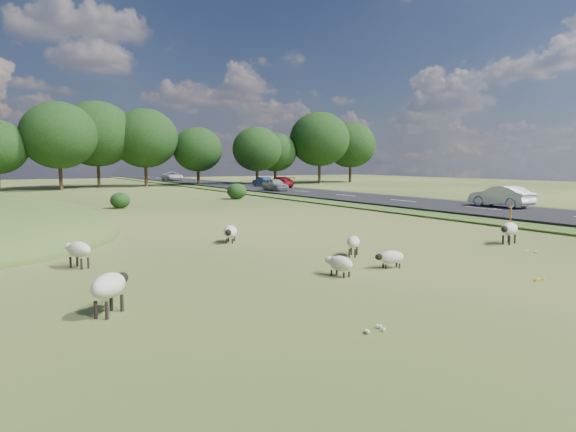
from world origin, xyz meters
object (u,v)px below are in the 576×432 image
at_px(sheep_3, 509,229).
at_px(sheep_0, 109,286).
at_px(car_4, 501,196).
at_px(sheep_2, 230,232).
at_px(marker_post, 511,217).
at_px(sheep_1, 353,242).
at_px(sheep_6, 78,250).
at_px(car_5, 280,182).
at_px(car_2, 172,176).
at_px(car_1, 275,184).
at_px(car_3, 263,182).
at_px(sheep_5, 391,257).
at_px(sheep_4, 340,263).

bearing_deg(sheep_3, sheep_0, -9.93).
distance_m(sheep_3, car_4, 16.36).
relative_size(sheep_2, car_4, 0.28).
bearing_deg(car_4, sheep_0, 22.63).
height_order(marker_post, sheep_3, marker_post).
height_order(sheep_1, sheep_6, sheep_6).
distance_m(sheep_0, car_5, 53.42).
relative_size(car_2, car_5, 1.14).
bearing_deg(car_1, marker_post, -97.33).
relative_size(marker_post, car_5, 0.25).
bearing_deg(car_5, sheep_2, 58.04).
height_order(sheep_3, sheep_6, sheep_3).
relative_size(marker_post, car_2, 0.22).
relative_size(sheep_6, car_1, 0.30).
bearing_deg(marker_post, car_3, 79.54).
height_order(sheep_5, car_5, car_5).
bearing_deg(sheep_6, sheep_4, -154.66).
height_order(sheep_3, sheep_5, sheep_3).
distance_m(sheep_0, car_4, 31.73).
bearing_deg(sheep_6, marker_post, -117.70).
bearing_deg(sheep_4, sheep_1, -54.09).
relative_size(marker_post, sheep_5, 1.15).
bearing_deg(sheep_0, car_5, 8.78).
distance_m(sheep_6, car_2, 75.17).
bearing_deg(sheep_5, car_2, -88.36).
relative_size(sheep_0, sheep_1, 1.31).
distance_m(sheep_3, car_2, 75.12).
relative_size(sheep_3, car_4, 0.29).
relative_size(sheep_5, car_5, 0.22).
xyz_separation_m(marker_post, car_4, (8.11, 6.82, 0.40)).
height_order(sheep_2, car_4, car_4).
distance_m(marker_post, car_5, 40.12).
distance_m(sheep_0, car_3, 57.37).
relative_size(marker_post, sheep_2, 0.93).
bearing_deg(sheep_6, car_2, -46.22).
distance_m(sheep_4, car_4, 25.32).
relative_size(sheep_1, sheep_2, 0.74).
height_order(sheep_6, car_2, car_2).
xyz_separation_m(sheep_1, car_2, (16.31, 73.53, 0.48)).
relative_size(sheep_2, car_5, 0.27).
height_order(car_2, car_4, car_2).
distance_m(sheep_2, car_4, 23.06).
xyz_separation_m(sheep_0, sheep_5, (8.89, 0.71, -0.30)).
distance_m(sheep_1, sheep_5, 2.37).
bearing_deg(car_1, sheep_2, -121.71).
distance_m(marker_post, sheep_1, 12.23).
xyz_separation_m(sheep_2, car_1, (18.92, 30.62, 0.48)).
bearing_deg(sheep_6, car_5, -63.38).
height_order(sheep_3, car_4, car_4).
bearing_deg(marker_post, car_5, 78.34).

